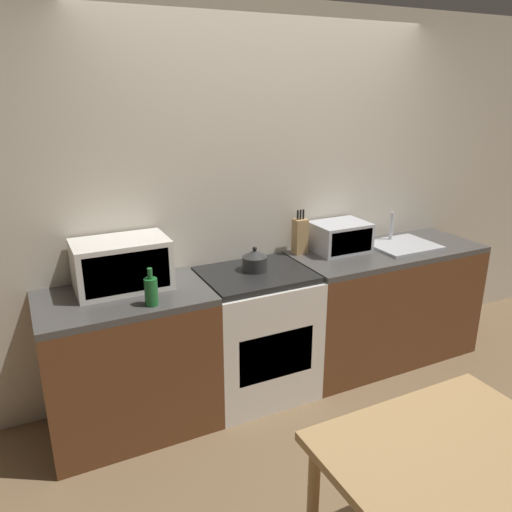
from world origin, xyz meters
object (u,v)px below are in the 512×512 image
dining_table (457,477)px  toaster_oven (340,237)px  stove_range (256,334)px  microwave (122,264)px  bottle (151,291)px  kettle (255,260)px

dining_table → toaster_oven: bearing=67.6°
stove_range → toaster_oven: toaster_oven is taller
stove_range → microwave: bearing=172.1°
microwave → bottle: size_ratio=2.54×
microwave → kettle: bearing=-5.4°
toaster_oven → dining_table: (-0.78, -1.88, -0.34)m
kettle → toaster_oven: toaster_oven is taller
stove_range → dining_table: bearing=-90.5°
microwave → toaster_oven: 1.60m
kettle → microwave: (-0.85, 0.08, 0.08)m
stove_range → dining_table: size_ratio=0.94×
microwave → bottle: bearing=-74.7°
microwave → dining_table: (0.82, -1.86, -0.38)m
kettle → bottle: (-0.76, -0.24, 0.01)m
stove_range → toaster_oven: (0.76, 0.13, 0.56)m
toaster_oven → microwave: bearing=-179.4°
stove_range → toaster_oven: bearing=10.0°
stove_range → kettle: 0.52m
kettle → microwave: microwave is taller
kettle → bottle: bottle is taller
bottle → stove_range: bearing=15.5°
microwave → dining_table: bearing=-66.1°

